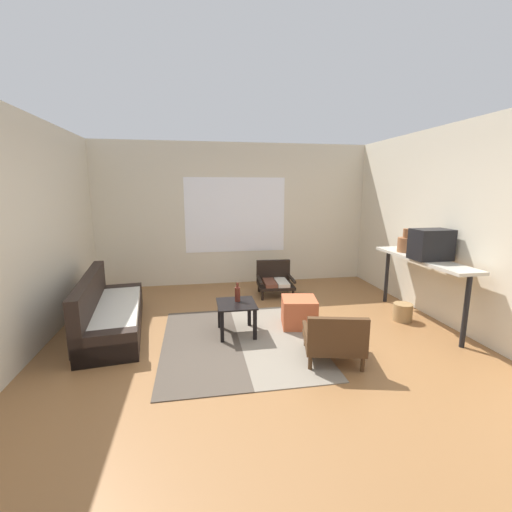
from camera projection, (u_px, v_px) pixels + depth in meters
The scene contains 15 objects.
ground_plane at pixel (267, 350), 4.02m from camera, with size 7.80×7.80×0.00m, color olive.
far_wall_with_window at pixel (235, 215), 6.71m from camera, with size 5.60×0.13×2.70m.
side_wall_right at pixel (462, 228), 4.50m from camera, with size 0.12×6.60×2.70m, color beige.
side_wall_left at pixel (12, 238), 3.59m from camera, with size 0.12×6.60×2.70m, color beige.
area_rug at pixel (240, 341), 4.25m from camera, with size 1.86×2.22×0.01m.
couch at pixel (108, 313), 4.55m from camera, with size 0.92×2.13×0.74m.
coffee_table at pixel (236, 310), 4.41m from camera, with size 0.48×0.53×0.42m.
armchair_by_window at pixel (275, 279), 6.11m from camera, with size 0.64×0.61×0.58m.
armchair_striped_foreground at pixel (334, 339), 3.71m from camera, with size 0.75×0.75×0.58m.
ottoman_orange at pixel (299, 312), 4.68m from camera, with size 0.45×0.45×0.40m, color #BC5633.
console_shelf at pixel (422, 265), 4.77m from camera, with size 0.39×1.82×0.92m.
crt_television at pixel (431, 244), 4.57m from camera, with size 0.48×0.33×0.41m.
clay_vase at pixel (405, 244), 5.13m from camera, with size 0.23×0.23×0.35m.
glass_bottle at pixel (237, 294), 4.45m from camera, with size 0.07×0.07×0.24m.
wicker_basket at pixel (403, 312), 4.90m from camera, with size 0.27×0.27×0.25m, color #9E7A4C.
Camera 1 is at (-0.77, -3.65, 1.86)m, focal length 24.19 mm.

